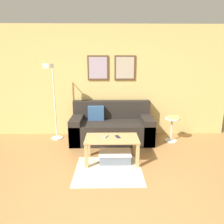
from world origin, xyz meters
name	(u,v)px	position (x,y,z in m)	size (l,w,h in m)	color
ground_plane	(112,221)	(0.00, 0.00, 0.00)	(16.00, 16.00, 0.00)	#A87542
wall_back	(110,82)	(0.00, 2.86, 1.28)	(5.60, 0.09, 2.55)	#D6B76B
area_rug	(108,170)	(-0.04, 1.08, 0.00)	(1.09, 0.95, 0.01)	beige
couch	(112,127)	(0.03, 2.42, 0.30)	(1.78, 0.84, 0.86)	#28231E
coffee_table	(112,142)	(0.02, 1.41, 0.36)	(0.93, 0.52, 0.44)	tan
storage_bin	(115,156)	(0.08, 1.40, 0.09)	(0.56, 0.37, 0.18)	slate
floor_lamp	(52,88)	(-1.24, 2.36, 1.19)	(0.25, 0.52, 1.70)	white
side_table	(172,128)	(1.37, 2.33, 0.32)	(0.32, 0.32, 0.53)	silver
book_stack	(173,117)	(1.39, 2.32, 0.56)	(0.24, 0.20, 0.05)	#D8C666
remote_control	(106,137)	(-0.08, 1.44, 0.45)	(0.04, 0.15, 0.02)	#99999E
cell_phone	(118,137)	(0.13, 1.45, 0.45)	(0.07, 0.14, 0.01)	#1E2338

